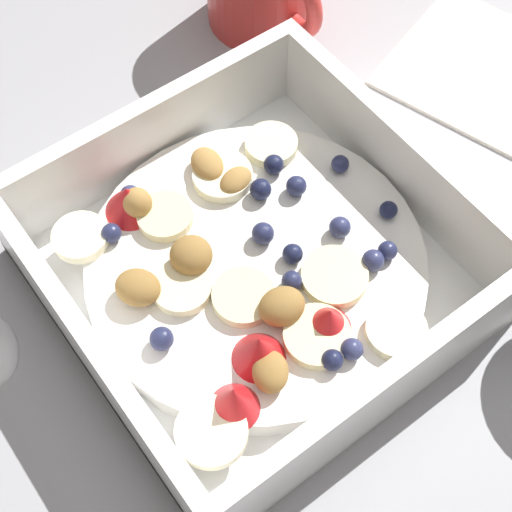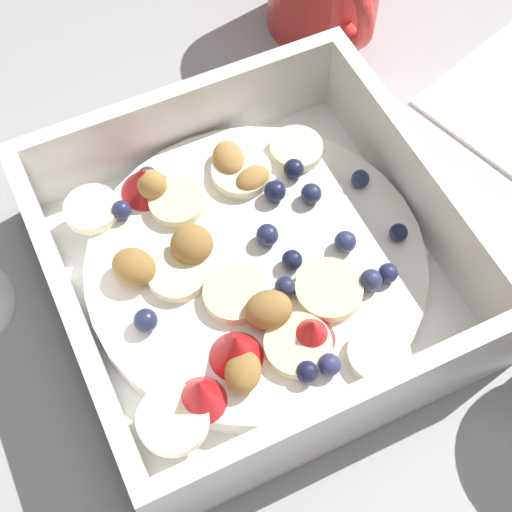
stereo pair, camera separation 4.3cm
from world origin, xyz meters
name	(u,v)px [view 1 (the left image)]	position (x,y,z in m)	size (l,w,h in m)	color
ground_plane	(255,267)	(0.00, 0.00, 0.00)	(2.40, 2.40, 0.00)	#9E9EA3
fruit_bowl	(254,267)	(0.01, 0.01, 0.02)	(0.22, 0.22, 0.06)	white
folded_napkin	(482,67)	(-0.23, -0.03, 0.00)	(0.12, 0.12, 0.01)	silver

